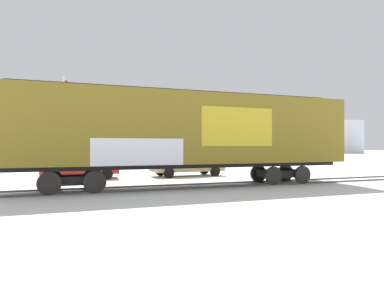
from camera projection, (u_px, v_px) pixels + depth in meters
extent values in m
plane|color=silver|center=(174.00, 188.00, 15.32)|extent=(260.00, 260.00, 0.00)
cube|color=#4C4742|center=(193.00, 188.00, 14.85)|extent=(59.97, 2.11, 0.08)
cube|color=#4C4742|center=(183.00, 185.00, 16.20)|extent=(59.97, 2.11, 0.08)
cube|color=olive|center=(188.00, 129.00, 15.55)|extent=(16.11, 3.26, 3.18)
cube|color=#2D2823|center=(188.00, 93.00, 15.56)|extent=(15.23, 0.91, 0.24)
cube|color=gold|center=(238.00, 127.00, 14.89)|extent=(3.53, 0.15, 1.75)
cube|color=silver|center=(139.00, 152.00, 13.38)|extent=(3.78, 0.16, 1.10)
cube|color=black|center=(188.00, 165.00, 15.53)|extent=(15.75, 2.02, 0.20)
cube|color=black|center=(73.00, 180.00, 13.83)|extent=(2.14, 1.30, 0.36)
cylinder|color=black|center=(49.00, 184.00, 12.87)|extent=(0.92, 0.15, 0.92)
cylinder|color=black|center=(52.00, 180.00, 14.22)|extent=(0.92, 0.15, 0.92)
cylinder|color=black|center=(95.00, 182.00, 13.44)|extent=(0.92, 0.15, 0.92)
cylinder|color=black|center=(93.00, 179.00, 14.79)|extent=(0.92, 0.15, 0.92)
cube|color=black|center=(280.00, 173.00, 17.23)|extent=(2.14, 1.30, 0.36)
cylinder|color=black|center=(274.00, 176.00, 16.26)|extent=(0.92, 0.15, 0.92)
cylinder|color=black|center=(258.00, 174.00, 17.62)|extent=(0.92, 0.15, 0.92)
cylinder|color=black|center=(302.00, 175.00, 16.83)|extent=(0.92, 0.15, 0.92)
cylinder|color=black|center=(285.00, 173.00, 18.19)|extent=(0.92, 0.15, 0.92)
cylinder|color=silver|center=(64.00, 125.00, 25.34)|extent=(0.12, 0.12, 7.12)
sphere|color=#D8CC66|center=(64.00, 77.00, 25.37)|extent=(0.18, 0.18, 0.18)
cube|color=red|center=(69.00, 86.00, 26.07)|extent=(0.59, 1.17, 0.69)
cube|color=white|center=(71.00, 87.00, 26.38)|extent=(0.32, 0.60, 0.69)
cube|color=silver|center=(102.00, 136.00, 89.54)|extent=(140.82, 37.67, 9.32)
cube|color=brown|center=(17.00, 106.00, 73.19)|extent=(5.28, 4.06, 2.96)
cube|color=#8C725B|center=(29.00, 106.00, 73.95)|extent=(5.76, 4.24, 3.06)
cube|color=#8C725B|center=(174.00, 111.00, 84.04)|extent=(6.79, 3.98, 3.24)
cone|color=#193D23|center=(178.00, 109.00, 87.51)|extent=(2.40, 2.40, 4.81)
cone|color=#193D23|center=(141.00, 108.00, 83.53)|extent=(2.19, 2.19, 4.38)
cone|color=#193D23|center=(12.00, 102.00, 72.04)|extent=(2.31, 2.31, 4.62)
cone|color=#193D23|center=(104.00, 110.00, 83.21)|extent=(1.69, 1.69, 3.39)
cone|color=#193D23|center=(258.00, 112.00, 88.48)|extent=(1.84, 1.84, 3.68)
cone|color=#193D23|center=(131.00, 108.00, 81.93)|extent=(2.01, 2.01, 4.03)
cube|color=#B21E1E|center=(81.00, 167.00, 19.44)|extent=(4.30, 1.90, 0.75)
cube|color=#2D333D|center=(79.00, 155.00, 19.41)|extent=(1.90, 1.67, 0.65)
cylinder|color=black|center=(106.00, 172.00, 20.68)|extent=(0.64, 0.23, 0.64)
cylinder|color=black|center=(107.00, 174.00, 19.02)|extent=(0.64, 0.23, 0.64)
cylinder|color=black|center=(56.00, 173.00, 19.85)|extent=(0.64, 0.23, 0.64)
cylinder|color=black|center=(53.00, 175.00, 18.19)|extent=(0.64, 0.23, 0.64)
cube|color=#9E8966|center=(188.00, 166.00, 21.35)|extent=(4.76, 2.16, 0.63)
cube|color=#2D333D|center=(186.00, 157.00, 21.30)|extent=(2.11, 1.73, 0.58)
cylinder|color=black|center=(204.00, 170.00, 22.71)|extent=(0.66, 0.28, 0.64)
cylinder|color=black|center=(215.00, 171.00, 21.21)|extent=(0.66, 0.28, 0.64)
cylinder|color=black|center=(160.00, 171.00, 21.47)|extent=(0.66, 0.28, 0.64)
cylinder|color=black|center=(169.00, 173.00, 19.97)|extent=(0.66, 0.28, 0.64)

